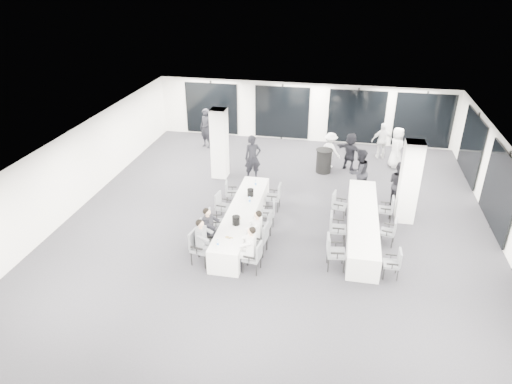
{
  "coord_description": "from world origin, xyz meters",
  "views": [
    {
      "loc": [
        1.89,
        -13.1,
        7.84
      ],
      "look_at": [
        -0.66,
        -0.2,
        1.16
      ],
      "focal_mm": 32.0,
      "sensor_mm": 36.0,
      "label": 1
    }
  ],
  "objects_px": {
    "chair_main_right_second": "(261,237)",
    "chair_side_left_near": "(333,250)",
    "chair_main_right_near": "(255,255)",
    "ice_bucket_near": "(236,220)",
    "chair_main_right_mid": "(265,224)",
    "chair_main_right_far": "(275,195)",
    "chair_side_right_near": "(394,262)",
    "chair_side_right_far": "(388,208)",
    "standing_guest_a": "(253,155)",
    "chair_main_left_near": "(198,245)",
    "cocktail_table": "(324,161)",
    "ice_bucket_far": "(250,193)",
    "standing_guest_f": "(351,149)",
    "chair_main_left_far": "(230,191)",
    "chair_main_right_fourth": "(270,211)",
    "chair_side_left_mid": "(335,226)",
    "standing_guest_b": "(359,169)",
    "chair_main_left_mid": "(214,220)",
    "standing_guest_g": "(206,126)",
    "standing_guest_d": "(383,138)",
    "standing_guest_h": "(399,181)",
    "chair_side_right_mid": "(391,230)",
    "standing_guest_c": "(330,148)",
    "chair_main_left_fourth": "(222,204)",
    "chair_side_left_far": "(337,203)",
    "banquet_table_side": "(362,224)",
    "chair_main_left_second": "(205,234)",
    "standing_guest_e": "(397,145)",
    "banquet_table_main": "(242,220)"
  },
  "relations": [
    {
      "from": "chair_main_right_near",
      "to": "ice_bucket_near",
      "type": "bearing_deg",
      "value": 41.68
    },
    {
      "from": "chair_side_right_far",
      "to": "standing_guest_e",
      "type": "bearing_deg",
      "value": -4.15
    },
    {
      "from": "chair_main_left_mid",
      "to": "chair_main_right_mid",
      "type": "height_order",
      "value": "chair_main_right_mid"
    },
    {
      "from": "standing_guest_d",
      "to": "standing_guest_h",
      "type": "bearing_deg",
      "value": 85.21
    },
    {
      "from": "banquet_table_side",
      "to": "chair_side_left_near",
      "type": "height_order",
      "value": "chair_side_left_near"
    },
    {
      "from": "banquet_table_side",
      "to": "chair_main_left_second",
      "type": "bearing_deg",
      "value": -158.92
    },
    {
      "from": "chair_side_left_near",
      "to": "standing_guest_f",
      "type": "bearing_deg",
      "value": 170.27
    },
    {
      "from": "cocktail_table",
      "to": "chair_side_right_near",
      "type": "distance_m",
      "value": 7.12
    },
    {
      "from": "chair_main_right_mid",
      "to": "chair_main_right_far",
      "type": "distance_m",
      "value": 1.93
    },
    {
      "from": "chair_main_right_second",
      "to": "chair_side_left_near",
      "type": "bearing_deg",
      "value": -92.11
    },
    {
      "from": "chair_main_right_second",
      "to": "standing_guest_e",
      "type": "bearing_deg",
      "value": -24.22
    },
    {
      "from": "standing_guest_a",
      "to": "standing_guest_b",
      "type": "bearing_deg",
      "value": -33.08
    },
    {
      "from": "standing_guest_f",
      "to": "chair_main_left_mid",
      "type": "bearing_deg",
      "value": 87.41
    },
    {
      "from": "chair_main_left_far",
      "to": "chair_main_right_fourth",
      "type": "distance_m",
      "value": 2.02
    },
    {
      "from": "chair_side_left_mid",
      "to": "chair_side_right_far",
      "type": "bearing_deg",
      "value": 131.89
    },
    {
      "from": "cocktail_table",
      "to": "chair_side_right_far",
      "type": "height_order",
      "value": "cocktail_table"
    },
    {
      "from": "chair_main_right_fourth",
      "to": "chair_side_right_far",
      "type": "distance_m",
      "value": 3.93
    },
    {
      "from": "standing_guest_g",
      "to": "chair_main_left_fourth",
      "type": "bearing_deg",
      "value": -42.1
    },
    {
      "from": "chair_main_right_near",
      "to": "standing_guest_a",
      "type": "height_order",
      "value": "standing_guest_a"
    },
    {
      "from": "standing_guest_a",
      "to": "chair_main_left_near",
      "type": "bearing_deg",
      "value": -119.85
    },
    {
      "from": "chair_side_right_near",
      "to": "chair_side_right_far",
      "type": "relative_size",
      "value": 0.95
    },
    {
      "from": "banquet_table_main",
      "to": "chair_side_left_near",
      "type": "bearing_deg",
      "value": -26.77
    },
    {
      "from": "chair_side_left_mid",
      "to": "standing_guest_c",
      "type": "bearing_deg",
      "value": -177.49
    },
    {
      "from": "standing_guest_e",
      "to": "banquet_table_main",
      "type": "bearing_deg",
      "value": 145.56
    },
    {
      "from": "chair_side_left_mid",
      "to": "standing_guest_a",
      "type": "relative_size",
      "value": 0.48
    },
    {
      "from": "cocktail_table",
      "to": "chair_main_right_mid",
      "type": "relative_size",
      "value": 1.06
    },
    {
      "from": "chair_main_left_mid",
      "to": "standing_guest_g",
      "type": "xyz_separation_m",
      "value": [
        -2.45,
        7.35,
        0.54
      ]
    },
    {
      "from": "standing_guest_b",
      "to": "chair_main_left_fourth",
      "type": "bearing_deg",
      "value": -9.67
    },
    {
      "from": "chair_main_right_second",
      "to": "chair_side_right_mid",
      "type": "distance_m",
      "value": 3.99
    },
    {
      "from": "banquet_table_main",
      "to": "ice_bucket_far",
      "type": "relative_size",
      "value": 20.09
    },
    {
      "from": "cocktail_table",
      "to": "ice_bucket_far",
      "type": "relative_size",
      "value": 3.94
    },
    {
      "from": "chair_main_left_second",
      "to": "chair_main_right_near",
      "type": "bearing_deg",
      "value": 59.14
    },
    {
      "from": "chair_side_left_far",
      "to": "chair_main_right_fourth",
      "type": "bearing_deg",
      "value": -56.42
    },
    {
      "from": "banquet_table_main",
      "to": "banquet_table_side",
      "type": "height_order",
      "value": "same"
    },
    {
      "from": "chair_main_left_fourth",
      "to": "standing_guest_d",
      "type": "bearing_deg",
      "value": 148.34
    },
    {
      "from": "cocktail_table",
      "to": "chair_side_left_far",
      "type": "height_order",
      "value": "cocktail_table"
    },
    {
      "from": "chair_side_right_far",
      "to": "ice_bucket_far",
      "type": "xyz_separation_m",
      "value": [
        -4.57,
        -0.48,
        0.36
      ]
    },
    {
      "from": "chair_side_left_near",
      "to": "ice_bucket_near",
      "type": "distance_m",
      "value": 3.01
    },
    {
      "from": "cocktail_table",
      "to": "chair_side_left_far",
      "type": "distance_m",
      "value": 3.74
    },
    {
      "from": "standing_guest_f",
      "to": "standing_guest_g",
      "type": "bearing_deg",
      "value": 20.64
    },
    {
      "from": "chair_side_right_near",
      "to": "standing_guest_d",
      "type": "bearing_deg",
      "value": -1.01
    },
    {
      "from": "chair_main_right_far",
      "to": "standing_guest_c",
      "type": "bearing_deg",
      "value": -22.14
    },
    {
      "from": "chair_side_left_near",
      "to": "standing_guest_a",
      "type": "distance_m",
      "value": 6.38
    },
    {
      "from": "chair_main_left_near",
      "to": "chair_side_right_near",
      "type": "distance_m",
      "value": 5.48
    },
    {
      "from": "standing_guest_a",
      "to": "ice_bucket_far",
      "type": "bearing_deg",
      "value": -105.94
    },
    {
      "from": "chair_main_left_near",
      "to": "standing_guest_f",
      "type": "distance_m",
      "value": 8.66
    },
    {
      "from": "chair_side_left_mid",
      "to": "standing_guest_b",
      "type": "height_order",
      "value": "standing_guest_b"
    },
    {
      "from": "standing_guest_b",
      "to": "standing_guest_c",
      "type": "height_order",
      "value": "standing_guest_b"
    },
    {
      "from": "chair_side_left_mid",
      "to": "standing_guest_g",
      "type": "bearing_deg",
      "value": -140.57
    },
    {
      "from": "chair_side_left_far",
      "to": "standing_guest_h",
      "type": "relative_size",
      "value": 0.48
    }
  ]
}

